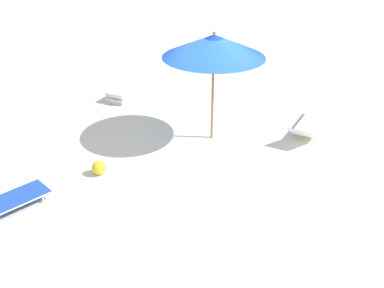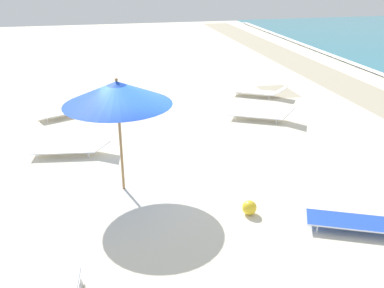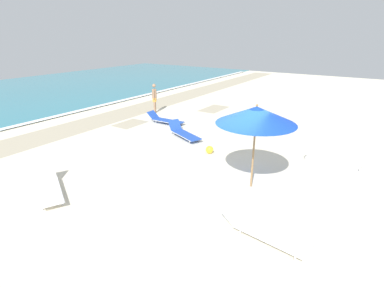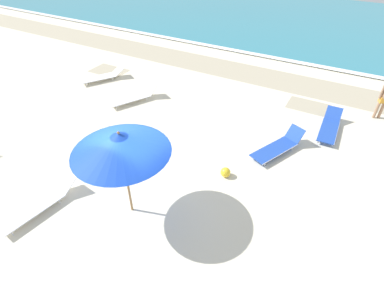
{
  "view_description": "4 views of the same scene",
  "coord_description": "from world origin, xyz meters",
  "px_view_note": "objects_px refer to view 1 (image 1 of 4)",
  "views": [
    {
      "loc": [
        -2.79,
        8.23,
        4.96
      ],
      "look_at": [
        0.07,
        0.86,
        0.69
      ],
      "focal_mm": 40.0,
      "sensor_mm": 36.0,
      "label": 1
    },
    {
      "loc": [
        9.22,
        -1.22,
        4.89
      ],
      "look_at": [
        -0.3,
        0.91,
        0.77
      ],
      "focal_mm": 40.0,
      "sensor_mm": 36.0,
      "label": 2
    },
    {
      "loc": [
        -7.91,
        -3.91,
        4.55
      ],
      "look_at": [
        0.15,
        1.36,
        1.0
      ],
      "focal_mm": 28.0,
      "sensor_mm": 36.0,
      "label": 3
    },
    {
      "loc": [
        4.36,
        -4.85,
        6.51
      ],
      "look_at": [
        0.64,
        1.79,
        0.71
      ],
      "focal_mm": 28.0,
      "sensor_mm": 36.0,
      "label": 4
    }
  ],
  "objects_px": {
    "beach_umbrella": "(214,46)",
    "sun_lounger_near_water_left": "(311,124)",
    "lounger_stack": "(131,89)",
    "beach_ball": "(99,168)"
  },
  "relations": [
    {
      "from": "lounger_stack",
      "to": "sun_lounger_near_water_left",
      "type": "height_order",
      "value": "sun_lounger_near_water_left"
    },
    {
      "from": "beach_umbrella",
      "to": "lounger_stack",
      "type": "relative_size",
      "value": 1.36
    },
    {
      "from": "beach_umbrella",
      "to": "lounger_stack",
      "type": "xyz_separation_m",
      "value": [
        3.28,
        -1.86,
        -2.16
      ]
    },
    {
      "from": "beach_umbrella",
      "to": "sun_lounger_near_water_left",
      "type": "distance_m",
      "value": 3.33
    },
    {
      "from": "lounger_stack",
      "to": "sun_lounger_near_water_left",
      "type": "bearing_deg",
      "value": 179.08
    },
    {
      "from": "beach_umbrella",
      "to": "beach_ball",
      "type": "height_order",
      "value": "beach_umbrella"
    },
    {
      "from": "sun_lounger_near_water_left",
      "to": "beach_umbrella",
      "type": "bearing_deg",
      "value": 36.43
    },
    {
      "from": "beach_ball",
      "to": "sun_lounger_near_water_left",
      "type": "bearing_deg",
      "value": -136.71
    },
    {
      "from": "beach_umbrella",
      "to": "lounger_stack",
      "type": "distance_m",
      "value": 4.35
    },
    {
      "from": "lounger_stack",
      "to": "beach_ball",
      "type": "xyz_separation_m",
      "value": [
        -1.58,
        4.37,
        -0.01
      ]
    }
  ]
}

